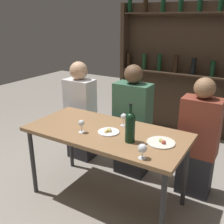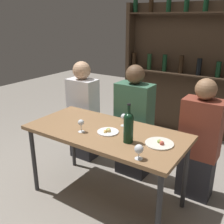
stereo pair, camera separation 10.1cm
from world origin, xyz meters
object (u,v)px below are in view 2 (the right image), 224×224
(food_plate_0, at_px, (108,131))
(wine_glass_0, at_px, (124,117))
(wine_glass_2, at_px, (81,123))
(seated_person_left, at_px, (83,113))
(wine_glass_1, at_px, (139,149))
(food_plate_1, at_px, (160,143))
(seated_person_center, at_px, (134,125))
(seated_person_right, at_px, (199,144))
(wine_bottle, at_px, (128,126))

(food_plate_0, bearing_deg, wine_glass_0, 80.33)
(wine_glass_2, bearing_deg, seated_person_left, 128.72)
(wine_glass_1, bearing_deg, food_plate_0, 150.03)
(wine_glass_0, bearing_deg, food_plate_1, -21.06)
(wine_glass_1, xyz_separation_m, wine_glass_2, (-0.67, 0.14, 0.01))
(food_plate_0, bearing_deg, wine_glass_1, -29.97)
(wine_glass_0, relative_size, food_plate_1, 0.52)
(food_plate_0, bearing_deg, seated_person_center, 95.10)
(seated_person_left, height_order, seated_person_right, seated_person_left)
(food_plate_1, height_order, seated_person_center, seated_person_center)
(wine_glass_0, height_order, seated_person_right, seated_person_right)
(food_plate_0, bearing_deg, wine_glass_2, -150.10)
(wine_bottle, distance_m, food_plate_0, 0.29)
(wine_glass_0, xyz_separation_m, wine_glass_2, (-0.25, -0.34, -0.00))
(wine_glass_2, bearing_deg, wine_bottle, 7.37)
(wine_glass_2, relative_size, food_plate_0, 0.62)
(seated_person_left, bearing_deg, food_plate_1, -23.08)
(wine_glass_2, relative_size, seated_person_center, 0.10)
(wine_glass_0, bearing_deg, food_plate_0, -99.67)
(seated_person_left, xyz_separation_m, seated_person_center, (0.72, 0.00, 0.00))
(seated_person_right, bearing_deg, wine_bottle, -123.60)
(wine_glass_0, bearing_deg, wine_bottle, -52.71)
(seated_person_left, height_order, seated_person_center, seated_person_center)
(wine_glass_0, xyz_separation_m, food_plate_1, (0.45, -0.17, -0.08))
(food_plate_0, xyz_separation_m, food_plate_1, (0.49, 0.04, -0.00))
(wine_bottle, xyz_separation_m, wine_glass_0, (-0.21, 0.28, -0.06))
(seated_person_center, xyz_separation_m, seated_person_right, (0.73, -0.00, -0.02))
(wine_bottle, distance_m, wine_glass_1, 0.30)
(wine_glass_0, xyz_separation_m, seated_person_center, (-0.09, 0.36, -0.23))
(wine_glass_2, bearing_deg, food_plate_0, 29.90)
(wine_glass_1, bearing_deg, seated_person_center, 121.03)
(wine_glass_0, relative_size, seated_person_center, 0.10)
(wine_glass_1, height_order, seated_person_right, seated_person_right)
(wine_bottle, height_order, seated_person_center, seated_person_center)
(seated_person_center, height_order, seated_person_right, seated_person_center)
(wine_glass_1, distance_m, food_plate_1, 0.31)
(wine_glass_2, distance_m, seated_person_center, 0.76)
(food_plate_0, relative_size, food_plate_1, 0.83)
(food_plate_1, height_order, seated_person_right, seated_person_right)
(food_plate_1, distance_m, seated_person_right, 0.60)
(wine_glass_1, bearing_deg, food_plate_1, 84.05)
(wine_bottle, distance_m, wine_glass_0, 0.35)
(food_plate_0, bearing_deg, wine_bottle, -14.02)
(wine_glass_2, bearing_deg, seated_person_right, 38.35)
(wine_bottle, distance_m, seated_person_center, 0.77)
(wine_bottle, xyz_separation_m, food_plate_0, (-0.25, 0.06, -0.13))
(food_plate_1, bearing_deg, seated_person_right, 70.66)
(wine_glass_0, height_order, wine_glass_1, wine_glass_0)
(seated_person_center, bearing_deg, wine_glass_0, -76.32)
(wine_glass_0, bearing_deg, seated_person_right, 29.69)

